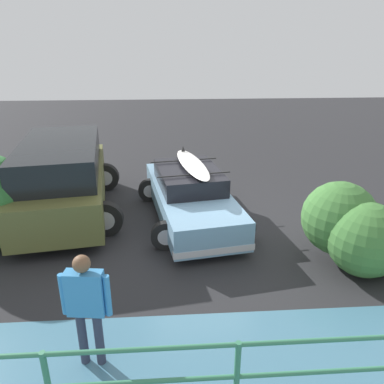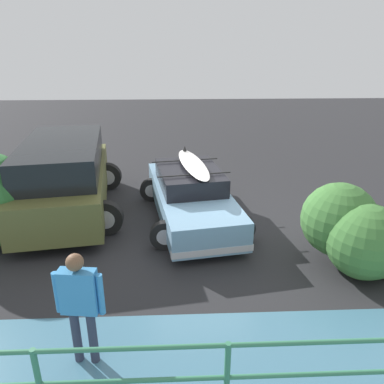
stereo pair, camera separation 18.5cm
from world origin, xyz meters
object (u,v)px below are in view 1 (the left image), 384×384
at_px(sedan_car, 190,195).
at_px(suv_car, 63,177).
at_px(person_bystander, 86,301).
at_px(bush_near_left, 360,233).

bearing_deg(sedan_car, suv_car, -9.74).
height_order(suv_car, person_bystander, suv_car).
bearing_deg(sedan_car, bush_near_left, 141.44).
distance_m(sedan_car, suv_car, 3.22).
relative_size(sedan_car, bush_near_left, 2.27).
height_order(person_bystander, bush_near_left, person_bystander).
distance_m(person_bystander, bush_near_left, 5.11).
height_order(suv_car, bush_near_left, suv_car).
height_order(sedan_car, suv_car, suv_car).
xyz_separation_m(suv_car, bush_near_left, (-6.22, 2.98, -0.22)).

